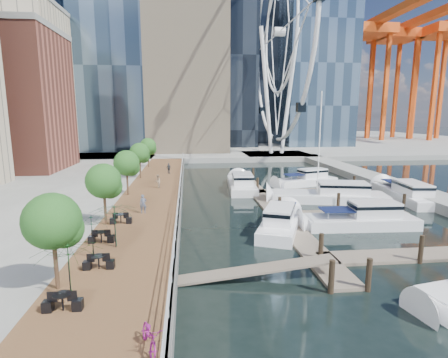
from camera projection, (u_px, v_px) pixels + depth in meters
ground at (267, 251)px, 23.66m from camera, size 520.00×520.00×0.00m
boardwalk at (153, 197)px, 37.32m from camera, size 6.00×60.00×1.00m
seawall at (181, 196)px, 37.63m from camera, size 0.25×60.00×1.00m
land_far at (202, 140)px, 123.39m from camera, size 200.00×114.00×1.00m
breakwater at (383, 183)px, 45.20m from camera, size 4.00×60.00×1.00m
pier at (276, 156)px, 75.90m from camera, size 14.00×12.00×1.00m
railing at (180, 187)px, 37.44m from camera, size 0.10×60.00×1.05m
floating_docks at (324, 204)px, 34.16m from camera, size 16.00×34.00×2.60m
ferris_wheel at (280, 32)px, 71.38m from camera, size 5.80×45.60×47.80m
port_cranes at (398, 84)px, 120.70m from camera, size 40.00×52.00×38.00m
street_trees at (126, 163)px, 35.42m from camera, size 2.60×42.60×4.60m
cafe_tables at (100, 249)px, 20.39m from camera, size 2.50×13.70×0.74m
yacht_foreground at (360, 228)px, 28.58m from camera, size 9.97×3.09×2.15m
bicycle at (150, 336)px, 12.08m from camera, size 1.20×2.00×0.99m
pedestrian_near at (143, 204)px, 29.06m from camera, size 0.62×0.45×1.58m
pedestrian_mid at (158, 181)px, 39.26m from camera, size 0.58×0.74×1.51m
pedestrian_far at (169, 168)px, 49.21m from camera, size 0.93×0.78×1.49m
moored_yachts at (325, 202)px, 37.03m from camera, size 21.42×35.51×11.50m
cafe_seating at (95, 242)px, 18.78m from camera, size 4.47×9.62×2.72m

